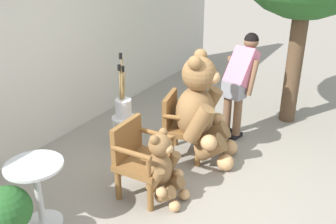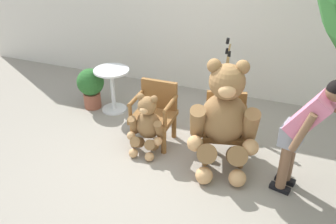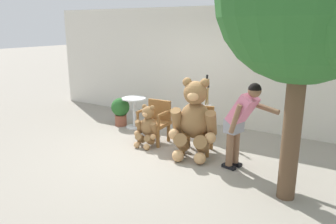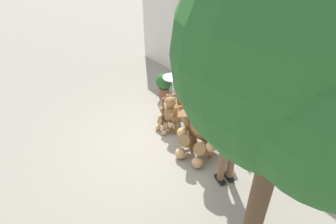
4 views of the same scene
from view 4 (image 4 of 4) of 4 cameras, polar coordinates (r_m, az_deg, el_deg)
The scene contains 12 objects.
ground_plane at distance 5.55m, azimuth 1.33°, elevation -6.93°, with size 60.00×60.00×0.00m, color gray.
back_wall at distance 6.44m, azimuth 19.25°, elevation 11.22°, with size 10.00×0.16×2.80m, color silver.
wooden_chair_left at distance 5.88m, azimuth 2.47°, elevation 0.93°, with size 0.57×0.53×0.86m.
wooden_chair_right at distance 5.26m, azimuth 9.08°, elevation -3.59°, with size 0.67×0.64×0.86m.
teddy_bear_large at distance 4.95m, azimuth 7.44°, elevation -2.43°, with size 0.91×0.91×1.45m.
teddy_bear_small at distance 5.75m, azimuth 0.21°, elevation -0.35°, with size 0.51×0.48×0.84m.
person_visitor at distance 4.24m, azimuth 14.41°, elevation -6.71°, with size 0.86×0.49×1.50m.
white_stool at distance 5.93m, azimuth 13.13°, elevation -0.85°, with size 0.34×0.34×0.46m.
brush_bucket at distance 5.79m, azimuth 13.47°, elevation 1.46°, with size 0.22×0.22×0.91m.
round_side_table at distance 6.86m, azimuth 1.20°, elevation 5.57°, with size 0.56×0.56×0.72m.
patio_tree at distance 2.47m, azimuth 27.55°, elevation 9.69°, with size 2.33×2.22×3.85m.
potted_plant at distance 7.14m, azimuth -0.89°, elevation 6.21°, with size 0.44×0.44×0.68m.
Camera 4 is at (3.46, -2.62, 3.46)m, focal length 28.00 mm.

